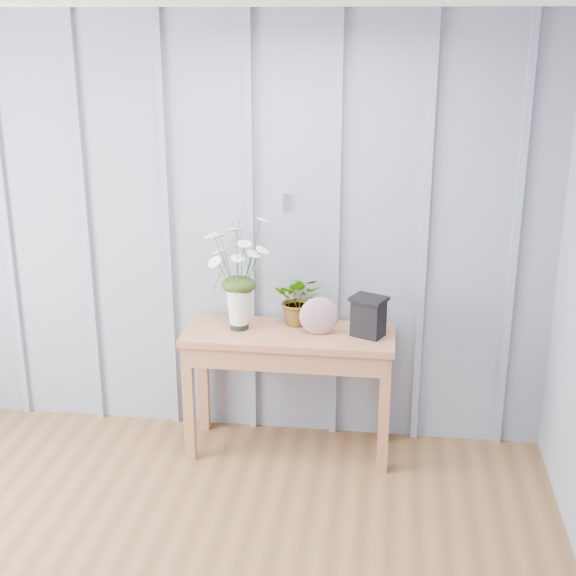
# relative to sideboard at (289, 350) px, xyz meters

# --- Properties ---
(room_shell) EXTENTS (4.00, 4.50, 2.50)m
(room_shell) POSITION_rel_sideboard_xyz_m (-0.51, -1.08, 1.35)
(room_shell) COLOR #858CA0
(room_shell) RESTS_ON ground
(sideboard) EXTENTS (1.20, 0.45, 0.75)m
(sideboard) POSITION_rel_sideboard_xyz_m (0.00, 0.00, 0.00)
(sideboard) COLOR #A46543
(sideboard) RESTS_ON ground
(daisy_vase) EXTENTS (0.48, 0.37, 0.68)m
(daisy_vase) POSITION_rel_sideboard_xyz_m (-0.29, 0.01, 0.54)
(daisy_vase) COLOR black
(daisy_vase) RESTS_ON sideboard
(spider_plant) EXTENTS (0.28, 0.25, 0.30)m
(spider_plant) POSITION_rel_sideboard_xyz_m (0.04, 0.13, 0.27)
(spider_plant) COLOR #203B11
(spider_plant) RESTS_ON sideboard
(felt_disc_vessel) EXTENTS (0.23, 0.10, 0.22)m
(felt_disc_vessel) POSITION_rel_sideboard_xyz_m (0.17, -0.02, 0.23)
(felt_disc_vessel) COLOR #7E4061
(felt_disc_vessel) RESTS_ON sideboard
(carved_box) EXTENTS (0.23, 0.21, 0.23)m
(carved_box) POSITION_rel_sideboard_xyz_m (0.45, 0.00, 0.23)
(carved_box) COLOR black
(carved_box) RESTS_ON sideboard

